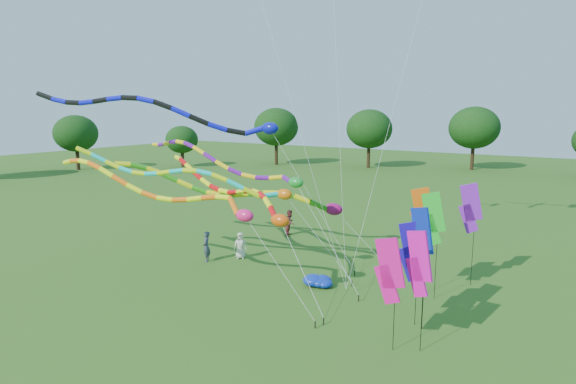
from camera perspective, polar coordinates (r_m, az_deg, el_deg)
The scene contains 19 objects.
ground at distance 21.23m, azimuth -4.29°, elevation -14.13°, with size 160.00×160.00×0.00m, color #265015.
tree_ring at distance 23.10m, azimuth 3.65°, elevation 2.13°, with size 117.50×116.49×9.34m.
tube_kite_red at distance 24.37m, azimuth -5.82°, elevation -0.28°, with size 12.51×4.65×6.36m.
tube_kite_orange at distance 22.38m, azimuth -13.87°, elevation -0.03°, with size 13.93×1.79×6.74m.
tube_kite_purple at distance 25.77m, azimuth -6.90°, elevation 3.37°, with size 14.62×1.74×7.44m.
tube_kite_blue at distance 26.15m, azimuth -13.28°, elevation 8.99°, with size 16.45×6.40×10.13m.
tube_kite_cyan at distance 24.57m, azimuth -10.37°, elevation 1.57°, with size 13.70×5.00×7.11m.
tube_kite_green at distance 25.85m, azimuth -4.29°, elevation -0.16°, with size 13.48×6.19×6.34m.
banner_pole_magenta_b at distance 17.78m, azimuth 15.22°, elevation -8.24°, with size 1.12×0.47×4.47m.
banner_pole_blue_a at distance 19.41m, azimuth 15.49°, elevation -5.30°, with size 1.11×0.51×4.93m.
banner_pole_blue_b at distance 19.72m, azimuth 14.45°, elevation -6.86°, with size 1.10×0.53×4.31m.
banner_pole_magenta_a at distance 17.62m, azimuth 11.89°, elevation -9.15°, with size 1.16×0.13×4.21m.
banner_pole_green at distance 22.58m, azimuth 16.77°, elevation -3.09°, with size 1.15×0.31×4.99m.
banner_pole_violet at distance 24.82m, azimuth 20.79°, elevation -1.84°, with size 1.09×0.54×5.13m.
banner_pole_orange at distance 22.95m, azimuth 15.60°, elevation -2.51°, with size 1.10×0.54×5.11m.
blue_nylon_heap at distance 23.53m, azimuth 3.50°, elevation -10.99°, with size 1.56×1.60×0.55m.
person_a at distance 28.18m, azimuth -5.67°, elevation -6.33°, with size 0.75×0.49×1.54m, color beige.
person_b at distance 27.85m, azimuth -9.65°, elevation -6.41°, with size 0.64×0.42×1.75m, color #393D50.
person_c at distance 33.04m, azimuth 0.24°, elevation -3.64°, with size 0.86×0.67×1.77m, color #963639.
Camera 1 is at (11.70, -15.45, 8.66)m, focal length 30.00 mm.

